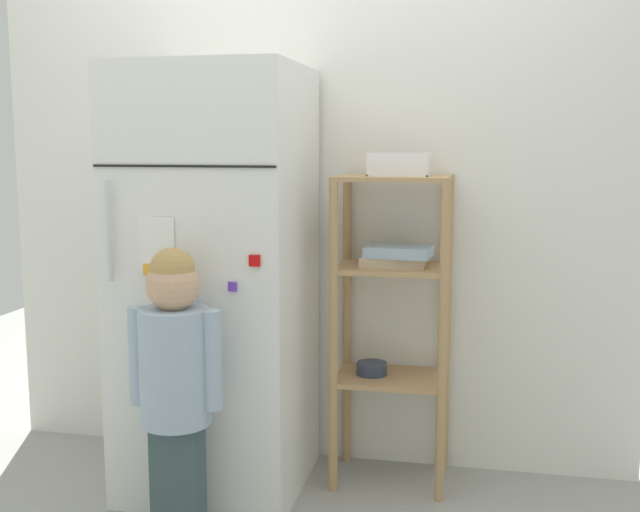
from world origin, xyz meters
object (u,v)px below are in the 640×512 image
refrigerator (218,281)px  child_standing (175,366)px  pantry_shelf_unit (392,295)px  fruit_bin (402,167)px

refrigerator → child_standing: bearing=-88.8°
child_standing → pantry_shelf_unit: pantry_shelf_unit is taller
fruit_bin → pantry_shelf_unit: bearing=-167.7°
pantry_shelf_unit → fruit_bin: (0.03, 0.01, 0.50)m
pantry_shelf_unit → child_standing: bearing=-136.5°
pantry_shelf_unit → fruit_bin: fruit_bin is taller
refrigerator → child_standing: size_ratio=1.62×
child_standing → fruit_bin: (0.68, 0.63, 0.65)m
refrigerator → fruit_bin: bearing=13.5°
fruit_bin → refrigerator: bearing=-166.5°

